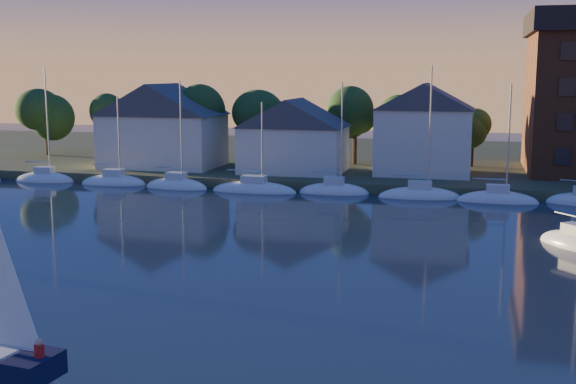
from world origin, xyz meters
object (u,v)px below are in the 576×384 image
(clubhouse_west, at_px, (163,124))
(clubhouse_centre, at_px, (294,135))
(clubhouse_east, at_px, (424,128))
(drifting_sailboat_right, at_px, (575,246))

(clubhouse_west, xyz_separation_m, clubhouse_centre, (16.00, -1.00, -0.80))
(clubhouse_east, bearing_deg, clubhouse_west, -178.09)
(clubhouse_east, bearing_deg, drifting_sailboat_right, -66.03)
(clubhouse_west, bearing_deg, clubhouse_east, 1.91)
(clubhouse_west, relative_size, drifting_sailboat_right, 1.37)
(clubhouse_west, relative_size, clubhouse_east, 1.30)
(clubhouse_centre, xyz_separation_m, drifting_sailboat_right, (26.16, -25.35, -5.04))
(clubhouse_centre, distance_m, clubhouse_east, 14.17)
(clubhouse_west, bearing_deg, drifting_sailboat_right, -32.01)
(clubhouse_centre, distance_m, drifting_sailboat_right, 36.78)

